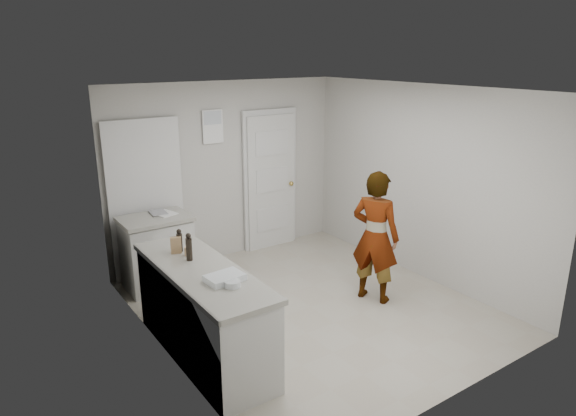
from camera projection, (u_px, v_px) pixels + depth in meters
ground at (311, 307)px, 6.02m from camera, size 4.00×4.00×0.00m
room_shell at (218, 189)px, 7.16m from camera, size 4.00×4.00×4.00m
main_counter at (204, 316)px, 4.95m from camera, size 0.64×1.96×0.93m
side_counter at (157, 255)px, 6.44m from camera, size 0.84×0.61×0.93m
person at (375, 237)px, 6.01m from camera, size 0.58×0.68×1.59m
cake_mix_box at (176, 245)px, 5.15m from camera, size 0.11×0.08×0.17m
spice_jar at (187, 251)px, 5.10m from camera, size 0.06×0.06×0.09m
oil_cruet_a at (179, 241)px, 5.19m from camera, size 0.06×0.06×0.24m
oil_cruet_b at (189, 247)px, 4.96m from camera, size 0.06×0.06×0.28m
baking_dish at (225, 278)px, 4.54m from camera, size 0.34×0.25×0.06m
egg_bowl at (233, 284)px, 4.43m from camera, size 0.14×0.14×0.05m
papers at (164, 213)px, 6.42m from camera, size 0.29×0.34×0.01m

